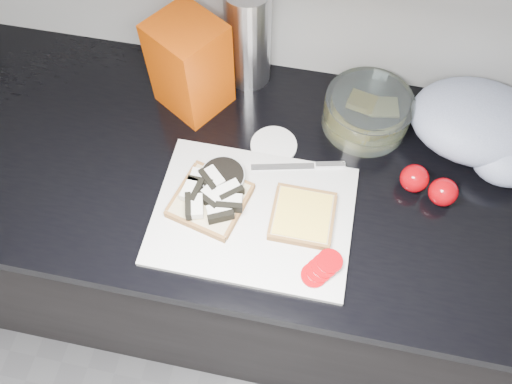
% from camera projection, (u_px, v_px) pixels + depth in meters
% --- Properties ---
extents(base_cabinet, '(3.50, 0.60, 0.86)m').
position_uv_depth(base_cabinet, '(308.00, 261.00, 1.47)').
color(base_cabinet, black).
rests_on(base_cabinet, ground).
extents(countertop, '(3.50, 0.64, 0.04)m').
position_uv_depth(countertop, '(327.00, 183.00, 1.08)').
color(countertop, black).
rests_on(countertop, base_cabinet).
extents(cutting_board, '(0.40, 0.30, 0.01)m').
position_uv_depth(cutting_board, '(253.00, 215.00, 1.01)').
color(cutting_board, silver).
rests_on(cutting_board, countertop).
extents(bread_left, '(0.17, 0.17, 0.04)m').
position_uv_depth(bread_left, '(211.00, 198.00, 1.01)').
color(bread_left, '#CAB68E').
rests_on(bread_left, cutting_board).
extents(bread_right, '(0.13, 0.13, 0.02)m').
position_uv_depth(bread_right, '(303.00, 216.00, 1.00)').
color(bread_right, '#CAB68E').
rests_on(bread_right, cutting_board).
extents(tomato_slices, '(0.09, 0.09, 0.02)m').
position_uv_depth(tomato_slices, '(322.00, 268.00, 0.94)').
color(tomato_slices, '#AC030A').
rests_on(tomato_slices, cutting_board).
extents(knife, '(0.20, 0.06, 0.01)m').
position_uv_depth(knife, '(310.00, 166.00, 1.06)').
color(knife, silver).
rests_on(knife, cutting_board).
extents(seed_tub, '(0.09, 0.09, 0.05)m').
position_uv_depth(seed_tub, '(223.00, 180.00, 1.03)').
color(seed_tub, '#AEB3B4').
rests_on(seed_tub, countertop).
extents(tub_lid, '(0.12, 0.12, 0.01)m').
position_uv_depth(tub_lid, '(274.00, 145.00, 1.10)').
color(tub_lid, white).
rests_on(tub_lid, countertop).
extents(glass_bowl, '(0.19, 0.19, 0.08)m').
position_uv_depth(glass_bowl, '(367.00, 112.00, 1.10)').
color(glass_bowl, silver).
rests_on(glass_bowl, countertop).
extents(bread_bag, '(0.19, 0.18, 0.22)m').
position_uv_depth(bread_bag, '(190.00, 66.00, 1.08)').
color(bread_bag, red).
rests_on(bread_bag, countertop).
extents(steel_canister, '(0.10, 0.10, 0.24)m').
position_uv_depth(steel_canister, '(248.00, 37.00, 1.11)').
color(steel_canister, silver).
rests_on(steel_canister, countertop).
extents(grocery_bag, '(0.29, 0.26, 0.12)m').
position_uv_depth(grocery_bag, '(480.00, 127.00, 1.06)').
color(grocery_bag, '#B3BCDC').
rests_on(grocery_bag, countertop).
extents(whole_tomatoes, '(0.12, 0.08, 0.06)m').
position_uv_depth(whole_tomatoes, '(429.00, 185.00, 1.02)').
color(whole_tomatoes, '#AC030A').
rests_on(whole_tomatoes, countertop).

